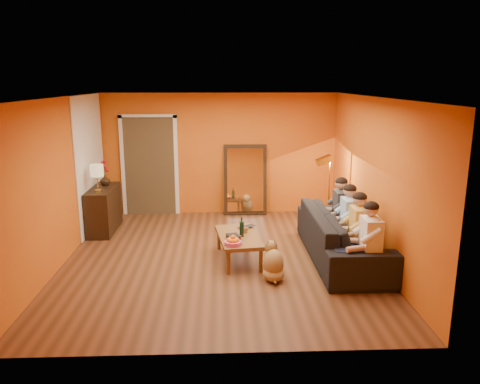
{
  "coord_description": "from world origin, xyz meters",
  "views": [
    {
      "loc": [
        0.04,
        -7.23,
        2.86
      ],
      "look_at": [
        0.35,
        0.5,
        1.0
      ],
      "focal_mm": 35.0,
      "sensor_mm": 36.0,
      "label": 1
    }
  ],
  "objects_px": {
    "wine_bottle": "(242,227)",
    "table_lamp": "(97,178)",
    "person_mid_right": "(349,221)",
    "sideboard": "(104,210)",
    "sofa": "(342,236)",
    "vase": "(105,180)",
    "dog": "(273,260)",
    "coffee_table": "(238,248)",
    "tumbler": "(245,230)",
    "person_mid_left": "(359,231)",
    "person_far_left": "(370,244)",
    "laptop": "(248,228)",
    "person_far_right": "(341,212)",
    "floor_lamp": "(329,194)",
    "mirror_frame": "(245,180)"
  },
  "relations": [
    {
      "from": "person_mid_right",
      "to": "sideboard",
      "type": "bearing_deg",
      "value": 160.85
    },
    {
      "from": "person_mid_right",
      "to": "laptop",
      "type": "distance_m",
      "value": 1.68
    },
    {
      "from": "person_mid_right",
      "to": "vase",
      "type": "xyz_separation_m",
      "value": [
        -4.37,
        1.77,
        0.34
      ]
    },
    {
      "from": "sofa",
      "to": "tumbler",
      "type": "bearing_deg",
      "value": 85.88
    },
    {
      "from": "mirror_frame",
      "to": "coffee_table",
      "type": "bearing_deg",
      "value": -95.24
    },
    {
      "from": "dog",
      "to": "laptop",
      "type": "xyz_separation_m",
      "value": [
        -0.3,
        1.13,
        0.14
      ]
    },
    {
      "from": "coffee_table",
      "to": "person_mid_left",
      "type": "distance_m",
      "value": 1.92
    },
    {
      "from": "sofa",
      "to": "sideboard",
      "type": "bearing_deg",
      "value": 69.11
    },
    {
      "from": "sofa",
      "to": "dog",
      "type": "bearing_deg",
      "value": 123.01
    },
    {
      "from": "floor_lamp",
      "to": "person_far_left",
      "type": "xyz_separation_m",
      "value": [
        0.03,
        -2.48,
        -0.11
      ]
    },
    {
      "from": "sofa",
      "to": "vase",
      "type": "xyz_separation_m",
      "value": [
        -4.24,
        1.87,
        0.56
      ]
    },
    {
      "from": "coffee_table",
      "to": "person_far_right",
      "type": "relative_size",
      "value": 1.0
    },
    {
      "from": "coffee_table",
      "to": "person_far_left",
      "type": "xyz_separation_m",
      "value": [
        1.83,
        -0.99,
        0.4
      ]
    },
    {
      "from": "person_far_right",
      "to": "floor_lamp",
      "type": "bearing_deg",
      "value": 92.07
    },
    {
      "from": "sideboard",
      "to": "wine_bottle",
      "type": "relative_size",
      "value": 3.81
    },
    {
      "from": "laptop",
      "to": "person_mid_right",
      "type": "bearing_deg",
      "value": -43.33
    },
    {
      "from": "dog",
      "to": "tumbler",
      "type": "bearing_deg",
      "value": 124.17
    },
    {
      "from": "sofa",
      "to": "dog",
      "type": "distance_m",
      "value": 1.45
    },
    {
      "from": "sofa",
      "to": "person_mid_right",
      "type": "xyz_separation_m",
      "value": [
        0.13,
        0.1,
        0.22
      ]
    },
    {
      "from": "sideboard",
      "to": "person_far_right",
      "type": "bearing_deg",
      "value": -12.49
    },
    {
      "from": "person_far_left",
      "to": "person_mid_right",
      "type": "relative_size",
      "value": 1.0
    },
    {
      "from": "dog",
      "to": "person_mid_right",
      "type": "distance_m",
      "value": 1.65
    },
    {
      "from": "floor_lamp",
      "to": "person_far_right",
      "type": "relative_size",
      "value": 1.18
    },
    {
      "from": "coffee_table",
      "to": "laptop",
      "type": "height_order",
      "value": "laptop"
    },
    {
      "from": "dog",
      "to": "vase",
      "type": "height_order",
      "value": "vase"
    },
    {
      "from": "table_lamp",
      "to": "sofa",
      "type": "relative_size",
      "value": 0.19
    },
    {
      "from": "person_mid_left",
      "to": "vase",
      "type": "xyz_separation_m",
      "value": [
        -4.37,
        2.32,
        0.34
      ]
    },
    {
      "from": "wine_bottle",
      "to": "table_lamp",
      "type": "bearing_deg",
      "value": 152.07
    },
    {
      "from": "sideboard",
      "to": "table_lamp",
      "type": "bearing_deg",
      "value": -90.0
    },
    {
      "from": "dog",
      "to": "tumbler",
      "type": "distance_m",
      "value": 0.99
    },
    {
      "from": "mirror_frame",
      "to": "person_mid_left",
      "type": "relative_size",
      "value": 1.25
    },
    {
      "from": "dog",
      "to": "coffee_table",
      "type": "bearing_deg",
      "value": 133.93
    },
    {
      "from": "coffee_table",
      "to": "vase",
      "type": "xyz_separation_m",
      "value": [
        -2.54,
        1.87,
        0.74
      ]
    },
    {
      "from": "coffee_table",
      "to": "tumbler",
      "type": "xyz_separation_m",
      "value": [
        0.12,
        0.12,
        0.25
      ]
    },
    {
      "from": "wine_bottle",
      "to": "laptop",
      "type": "xyz_separation_m",
      "value": [
        0.13,
        0.4,
        -0.14
      ]
    },
    {
      "from": "person_mid_right",
      "to": "person_far_left",
      "type": "bearing_deg",
      "value": -90.0
    },
    {
      "from": "dog",
      "to": "person_far_left",
      "type": "distance_m",
      "value": 1.4
    },
    {
      "from": "floor_lamp",
      "to": "laptop",
      "type": "height_order",
      "value": "floor_lamp"
    },
    {
      "from": "sofa",
      "to": "laptop",
      "type": "relative_size",
      "value": 8.31
    },
    {
      "from": "coffee_table",
      "to": "floor_lamp",
      "type": "relative_size",
      "value": 0.85
    },
    {
      "from": "sideboard",
      "to": "laptop",
      "type": "relative_size",
      "value": 3.68
    },
    {
      "from": "dog",
      "to": "person_far_right",
      "type": "xyz_separation_m",
      "value": [
        1.35,
        1.44,
        0.32
      ]
    },
    {
      "from": "dog",
      "to": "person_mid_left",
      "type": "xyz_separation_m",
      "value": [
        1.35,
        0.34,
        0.32
      ]
    },
    {
      "from": "sideboard",
      "to": "vase",
      "type": "height_order",
      "value": "vase"
    },
    {
      "from": "laptop",
      "to": "mirror_frame",
      "type": "bearing_deg",
      "value": 53.42
    },
    {
      "from": "mirror_frame",
      "to": "tumbler",
      "type": "bearing_deg",
      "value": -92.84
    },
    {
      "from": "wine_bottle",
      "to": "coffee_table",
      "type": "bearing_deg",
      "value": 135.0
    },
    {
      "from": "coffee_table",
      "to": "person_far_left",
      "type": "distance_m",
      "value": 2.12
    },
    {
      "from": "laptop",
      "to": "vase",
      "type": "xyz_separation_m",
      "value": [
        -2.72,
        1.52,
        0.52
      ]
    },
    {
      "from": "floor_lamp",
      "to": "wine_bottle",
      "type": "relative_size",
      "value": 4.65
    }
  ]
}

